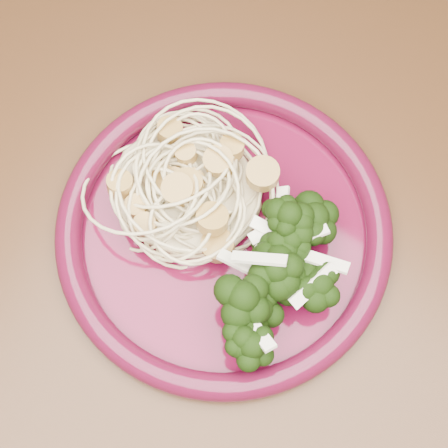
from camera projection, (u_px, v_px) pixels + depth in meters
dining_table at (192, 191)px, 0.62m from camera, size 1.20×0.80×0.75m
dinner_plate at (224, 229)px, 0.49m from camera, size 0.32×0.32×0.02m
spaghetti_pile at (186, 185)px, 0.49m from camera, size 0.15×0.14×0.03m
scallop_cluster at (183, 166)px, 0.46m from camera, size 0.15×0.15×0.04m
broccoli_pile at (274, 271)px, 0.45m from camera, size 0.11×0.15×0.05m
onion_garnish at (277, 258)px, 0.43m from camera, size 0.08×0.10×0.05m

